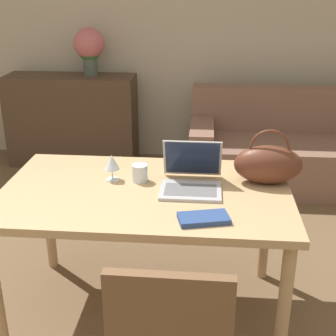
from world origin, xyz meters
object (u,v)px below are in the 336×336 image
(laptop, at_px, (191,175))
(handbag, at_px, (268,164))
(flower_vase, at_px, (89,47))
(wine_glass, at_px, (112,163))
(couch, at_px, (302,153))
(drinking_glass, at_px, (140,173))

(laptop, xyz_separation_m, handbag, (0.39, 0.08, 0.04))
(flower_vase, bearing_deg, wine_glass, -73.61)
(couch, xyz_separation_m, flower_vase, (-1.97, 0.38, 0.84))
(laptop, bearing_deg, drinking_glass, 171.43)
(wine_glass, bearing_deg, couch, 52.91)
(laptop, relative_size, wine_glass, 2.31)
(couch, relative_size, wine_glass, 14.16)
(laptop, height_order, wine_glass, laptop)
(wine_glass, distance_m, handbag, 0.80)
(couch, relative_size, handbag, 5.71)
(drinking_glass, bearing_deg, handbag, 3.20)
(drinking_glass, bearing_deg, couch, 56.05)
(wine_glass, xyz_separation_m, flower_vase, (-0.63, 2.15, 0.29))
(couch, bearing_deg, wine_glass, -127.09)
(wine_glass, relative_size, flower_vase, 0.32)
(flower_vase, bearing_deg, couch, -10.90)
(laptop, relative_size, flower_vase, 0.74)
(flower_vase, bearing_deg, drinking_glass, -70.13)
(handbag, bearing_deg, couch, 72.89)
(handbag, bearing_deg, flower_vase, 124.18)
(laptop, height_order, drinking_glass, laptop)
(laptop, bearing_deg, couch, 63.04)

